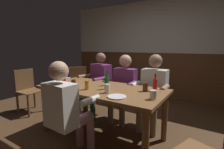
{
  "coord_description": "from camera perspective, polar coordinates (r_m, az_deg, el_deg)",
  "views": [
    {
      "loc": [
        1.41,
        -2.01,
        1.33
      ],
      "look_at": [
        0.0,
        0.18,
        0.9
      ],
      "focal_mm": 26.45,
      "sensor_mm": 36.0,
      "label": 1
    }
  ],
  "objects": [
    {
      "name": "pint_glass_6",
      "position": [
        2.49,
        -16.32,
        -2.82
      ],
      "size": [
        0.07,
        0.07,
        0.14
      ],
      "primitive_type": "cylinder",
      "color": "gold",
      "rests_on": "dining_table"
    },
    {
      "name": "condiment_caddy",
      "position": [
        3.06,
        -15.66,
        -1.43
      ],
      "size": [
        0.14,
        0.1,
        0.05
      ],
      "primitive_type": "cube",
      "color": "#B2B7BC",
      "rests_on": "dining_table"
    },
    {
      "name": "pint_glass_1",
      "position": [
        1.93,
        14.04,
        -6.81
      ],
      "size": [
        0.08,
        0.08,
        0.11
      ],
      "primitive_type": "cylinder",
      "color": "white",
      "rests_on": "dining_table"
    },
    {
      "name": "person_0",
      "position": [
        3.31,
        -4.67,
        -2.09
      ],
      "size": [
        0.58,
        0.58,
        1.23
      ],
      "rotation": [
        0.0,
        0.0,
        2.96
      ],
      "color": "#6B2D66",
      "rests_on": "ground_plane"
    },
    {
      "name": "bottle_2",
      "position": [
        2.3,
        14.62,
        -3.29
      ],
      "size": [
        0.06,
        0.06,
        0.23
      ],
      "color": "red",
      "rests_on": "dining_table"
    },
    {
      "name": "pint_glass_0",
      "position": [
        2.13,
        -1.63,
        -4.84
      ],
      "size": [
        0.07,
        0.07,
        0.12
      ],
      "primitive_type": "cylinder",
      "color": "white",
      "rests_on": "dining_table"
    },
    {
      "name": "chair_empty_far_end",
      "position": [
        3.84,
        -26.91,
        -4.53
      ],
      "size": [
        0.45,
        0.45,
        0.88
      ],
      "rotation": [
        0.0,
        0.0,
        -1.55
      ],
      "color": "brown",
      "rests_on": "ground_plane"
    },
    {
      "name": "person_3",
      "position": [
        1.98,
        -15.37,
        -10.95
      ],
      "size": [
        0.51,
        0.53,
        1.19
      ],
      "rotation": [
        0.0,
        0.0,
        -0.04
      ],
      "color": "silver",
      "rests_on": "ground_plane"
    },
    {
      "name": "pint_glass_2",
      "position": [
        2.87,
        -18.01,
        -1.34
      ],
      "size": [
        0.06,
        0.06,
        0.14
      ],
      "primitive_type": "cylinder",
      "color": "#E5C64C",
      "rests_on": "dining_table"
    },
    {
      "name": "ground_plane",
      "position": [
        2.79,
        -2.13,
        -19.14
      ],
      "size": [
        6.29,
        6.29,
        0.0
      ],
      "primitive_type": "plane",
      "color": "#4C331E"
    },
    {
      "name": "plate_0",
      "position": [
        1.96,
        1.68,
        -7.69
      ],
      "size": [
        0.22,
        0.22,
        0.01
      ],
      "primitive_type": "cylinder",
      "color": "white",
      "rests_on": "dining_table"
    },
    {
      "name": "bottle_3",
      "position": [
        2.38,
        -16.3,
        -2.9
      ],
      "size": [
        0.06,
        0.06,
        0.23
      ],
      "color": "red",
      "rests_on": "dining_table"
    },
    {
      "name": "pint_glass_5",
      "position": [
        2.32,
        -8.62,
        -3.58
      ],
      "size": [
        0.06,
        0.06,
        0.13
      ],
      "primitive_type": "cylinder",
      "color": "gold",
      "rests_on": "dining_table"
    },
    {
      "name": "bottle_0",
      "position": [
        2.54,
        -1.64,
        -1.83
      ],
      "size": [
        0.05,
        0.05,
        0.23
      ],
      "color": "#195923",
      "rests_on": "dining_table"
    },
    {
      "name": "person_2",
      "position": [
        2.78,
        14.01,
        -4.51
      ],
      "size": [
        0.55,
        0.52,
        1.22
      ],
      "rotation": [
        0.0,
        0.0,
        3.16
      ],
      "color": "silver",
      "rests_on": "ground_plane"
    },
    {
      "name": "back_wall_wainscot",
      "position": [
        4.63,
        14.62,
        -0.08
      ],
      "size": [
        5.24,
        0.12,
        1.18
      ],
      "primitive_type": "cube",
      "color": "brown",
      "rests_on": "ground_plane"
    },
    {
      "name": "dining_table",
      "position": [
        2.45,
        -3.79,
        -6.79
      ],
      "size": [
        1.85,
        0.89,
        0.75
      ],
      "color": "brown",
      "rests_on": "ground_plane"
    },
    {
      "name": "pint_glass_3",
      "position": [
        2.35,
        -13.12,
        -3.44
      ],
      "size": [
        0.06,
        0.06,
        0.14
      ],
      "primitive_type": "cylinder",
      "color": "#4C2D19",
      "rests_on": "dining_table"
    },
    {
      "name": "bottle_1",
      "position": [
        2.31,
        -2.01,
        -2.9
      ],
      "size": [
        0.05,
        0.05,
        0.22
      ],
      "color": "#195923",
      "rests_on": "dining_table"
    },
    {
      "name": "pint_glass_7",
      "position": [
        2.67,
        -16.24,
        -2.46
      ],
      "size": [
        0.07,
        0.07,
        0.1
      ],
      "primitive_type": "cylinder",
      "color": "white",
      "rests_on": "dining_table"
    },
    {
      "name": "pint_glass_4",
      "position": [
        2.25,
        11.41,
        -4.23
      ],
      "size": [
        0.07,
        0.07,
        0.12
      ],
      "primitive_type": "cylinder",
      "color": "#4C2D19",
      "rests_on": "dining_table"
    },
    {
      "name": "person_1",
      "position": [
        2.99,
        3.94,
        -3.46
      ],
      "size": [
        0.56,
        0.52,
        1.2
      ],
      "rotation": [
        0.0,
        0.0,
        3.2
      ],
      "color": "#6B2D66",
      "rests_on": "ground_plane"
    },
    {
      "name": "back_wall_upper",
      "position": [
        4.6,
        15.3,
        15.65
      ],
      "size": [
        5.24,
        0.12,
        1.34
      ],
      "primitive_type": "cube",
      "color": "beige"
    },
    {
      "name": "chair_empty_near_right",
      "position": [
        3.9,
        -11.24,
        -3.47
      ],
      "size": [
        0.61,
        0.61,
        0.88
      ],
      "rotation": [
        0.0,
        0.0,
        -2.16
      ],
      "color": "brown",
      "rests_on": "ground_plane"
    }
  ]
}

